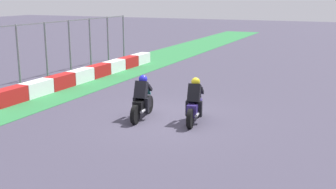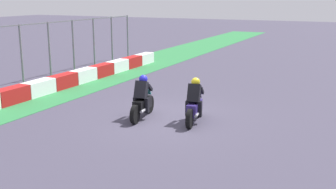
% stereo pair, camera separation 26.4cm
% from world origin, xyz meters
% --- Properties ---
extents(ground_plane, '(120.00, 120.00, 0.00)m').
position_xyz_m(ground_plane, '(0.00, 0.00, 0.00)').
color(ground_plane, '#423E50').
extents(grass_verge, '(72.00, 3.83, 0.02)m').
position_xyz_m(grass_verge, '(0.00, 6.61, 0.01)').
color(grass_verge, '#2E7D42').
rests_on(grass_verge, ground_plane).
extents(track_barrier, '(21.97, 0.60, 0.64)m').
position_xyz_m(track_barrier, '(0.00, 6.53, 0.32)').
color(track_barrier, red).
rests_on(track_barrier, ground_plane).
extents(rider_lane_a, '(2.04, 0.60, 1.51)m').
position_xyz_m(rider_lane_a, '(-0.03, -0.93, 0.62)').
color(rider_lane_a, black).
rests_on(rider_lane_a, ground_plane).
extents(rider_lane_b, '(2.04, 0.59, 1.51)m').
position_xyz_m(rider_lane_b, '(-0.33, 0.89, 0.62)').
color(rider_lane_b, black).
rests_on(rider_lane_b, ground_plane).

